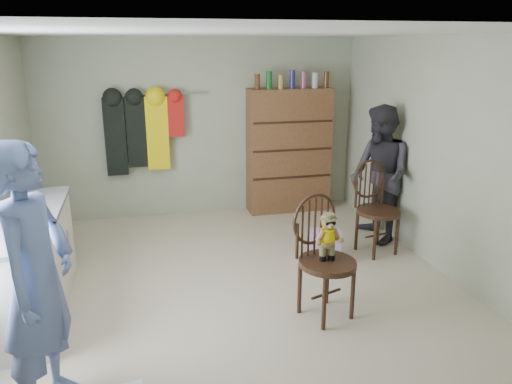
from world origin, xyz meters
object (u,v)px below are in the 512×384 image
object	(u,v)px
counter	(27,264)
dresser	(289,150)
chair_front	(324,249)
chair_far	(375,204)

from	to	relation	value
counter	dresser	world-z (taller)	dresser
counter	dresser	size ratio (longest dim) A/B	0.91
counter	chair_front	world-z (taller)	chair_front
dresser	counter	bearing A→B (deg)	-144.31
chair_front	chair_far	bearing A→B (deg)	28.25
chair_far	dresser	bearing A→B (deg)	94.25
counter	dresser	xyz separation A→B (m)	(3.20, 2.30, 0.44)
chair_front	chair_far	xyz separation A→B (m)	(1.12, 1.24, -0.05)
counter	chair_front	xyz separation A→B (m)	(2.61, -0.68, 0.17)
chair_far	counter	bearing A→B (deg)	175.69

